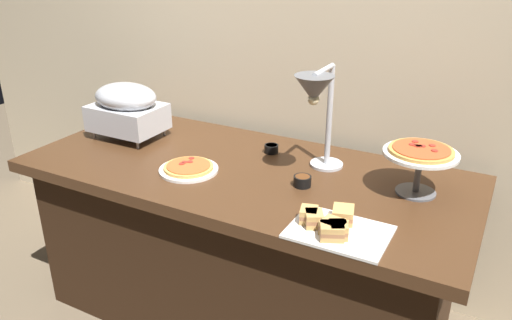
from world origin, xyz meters
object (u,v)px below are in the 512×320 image
(sauce_cup_near, at_px, (271,148))
(pizza_plate_front, at_px, (189,168))
(heat_lamp, at_px, (317,98))
(sauce_cup_far, at_px, (302,181))
(pizza_plate_center, at_px, (420,157))
(chafing_dish, at_px, (127,107))
(sandwich_platter, at_px, (333,226))

(sauce_cup_near, bearing_deg, pizza_plate_front, -121.85)
(heat_lamp, height_order, sauce_cup_far, heat_lamp)
(heat_lamp, bearing_deg, pizza_plate_front, -160.37)
(heat_lamp, distance_m, pizza_plate_center, 0.44)
(chafing_dish, height_order, sandwich_platter, chafing_dish)
(heat_lamp, bearing_deg, sandwich_platter, -58.38)
(chafing_dish, bearing_deg, sauce_cup_near, 12.09)
(heat_lamp, xyz_separation_m, pizza_plate_center, (0.39, 0.07, -0.19))
(pizza_plate_center, height_order, sandwich_platter, pizza_plate_center)
(heat_lamp, relative_size, sandwich_platter, 1.37)
(heat_lamp, height_order, pizza_plate_front, heat_lamp)
(sauce_cup_far, bearing_deg, pizza_plate_center, 20.29)
(sandwich_platter, xyz_separation_m, sauce_cup_near, (-0.49, 0.52, -0.00))
(pizza_plate_center, height_order, sauce_cup_near, pizza_plate_center)
(pizza_plate_center, relative_size, sauce_cup_far, 3.97)
(heat_lamp, relative_size, sauce_cup_far, 6.37)
(heat_lamp, xyz_separation_m, sauce_cup_near, (-0.27, 0.17, -0.32))
(sauce_cup_near, bearing_deg, heat_lamp, -31.96)
(chafing_dish, bearing_deg, pizza_plate_front, -21.63)
(sandwich_platter, relative_size, sauce_cup_near, 5.09)
(heat_lamp, xyz_separation_m, sandwich_platter, (0.21, -0.35, -0.31))
(pizza_plate_front, xyz_separation_m, sauce_cup_far, (0.47, 0.10, 0.01))
(pizza_plate_front, xyz_separation_m, sauce_cup_near, (0.21, 0.34, 0.01))
(heat_lamp, distance_m, pizza_plate_front, 0.61)
(chafing_dish, distance_m, pizza_plate_center, 1.36)
(heat_lamp, distance_m, sauce_cup_near, 0.45)
(chafing_dish, height_order, heat_lamp, heat_lamp)
(pizza_plate_front, bearing_deg, sauce_cup_near, 58.15)
(chafing_dish, bearing_deg, sauce_cup_far, -5.79)
(heat_lamp, bearing_deg, pizza_plate_center, 10.42)
(chafing_dish, distance_m, heat_lamp, 0.99)
(pizza_plate_front, xyz_separation_m, sandwich_platter, (0.70, -0.17, 0.01))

